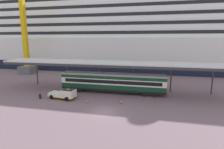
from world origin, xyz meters
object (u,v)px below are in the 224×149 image
traffic_cone_near (121,102)px  dockside_crane (23,12)px  train_carriage (112,82)px  service_truck (64,94)px  quay_bollard (40,96)px  cruise_ship (93,35)px  traffic_cone_mid (88,101)px

traffic_cone_near → dockside_crane: (-34.43, 21.56, 19.07)m
train_carriage → service_truck: train_carriage is taller
dockside_crane → quay_bollard: dockside_crane is taller
service_truck → train_carriage: bearing=36.2°
traffic_cone_near → quay_bollard: (-15.30, -0.60, 0.22)m
traffic_cone_near → quay_bollard: bearing=-177.8°
cruise_ship → train_carriage: size_ratio=7.03×
train_carriage → traffic_cone_near: train_carriage is taller
service_truck → quay_bollard: 4.65m
cruise_ship → train_carriage: 38.55m
service_truck → dockside_crane: (-23.68, 21.25, 18.38)m
train_carriage → traffic_cone_mid: size_ratio=34.72×
dockside_crane → service_truck: bearing=-41.9°
traffic_cone_near → traffic_cone_mid: bearing=-172.1°
cruise_ship → traffic_cone_near: bearing=-65.5°
cruise_ship → train_carriage: (15.37, -33.74, -10.56)m
quay_bollard → cruise_ship: bearing=94.1°
traffic_cone_mid → dockside_crane: size_ratio=0.01×
train_carriage → service_truck: bearing=-143.8°
service_truck → dockside_crane: 36.74m
train_carriage → traffic_cone_near: (2.81, -6.13, -2.00)m
cruise_ship → service_truck: cruise_ship is taller
dockside_crane → quay_bollard: (19.14, -22.15, -18.85)m
cruise_ship → dockside_crane: (-16.25, -18.31, 6.50)m
cruise_ship → service_truck: 41.97m
traffic_cone_near → dockside_crane: dockside_crane is taller
train_carriage → quay_bollard: (-12.48, -6.73, -1.79)m
train_carriage → traffic_cone_near: 7.04m
cruise_ship → dockside_crane: size_ratio=2.52×
cruise_ship → dockside_crane: 25.34m
dockside_crane → quay_bollard: 34.82m
traffic_cone_mid → dockside_crane: dockside_crane is taller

